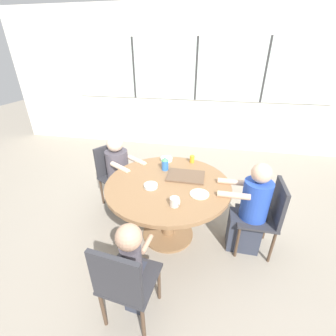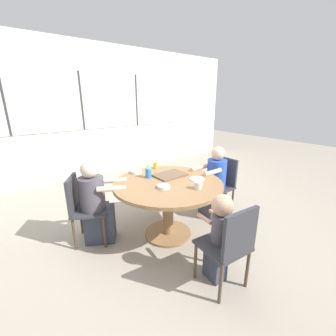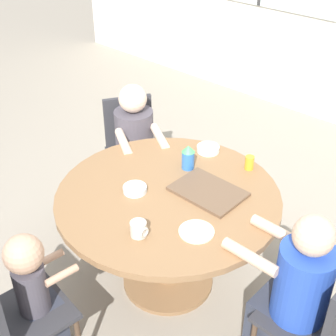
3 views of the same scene
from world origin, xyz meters
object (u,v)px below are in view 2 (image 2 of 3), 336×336
(juice_glass, at_px, (155,165))
(bowl_cereal, at_px, (136,172))
(chair_for_woman_green_shirt, at_px, (222,181))
(person_woman_green_shirt, at_px, (214,185))
(sippy_cup, at_px, (148,171))
(chair_for_man_blue_shirt, at_px, (82,204))
(person_man_blue_shirt, at_px, (96,205))
(bowl_white_shallow, at_px, (164,187))
(person_toddler, at_px, (218,236))
(coffee_mug, at_px, (198,185))
(chair_for_toddler, at_px, (231,243))

(juice_glass, distance_m, bowl_cereal, 0.33)
(chair_for_woman_green_shirt, xyz_separation_m, bowl_cereal, (-1.17, 0.54, 0.24))
(person_woman_green_shirt, xyz_separation_m, sippy_cup, (-0.97, 0.29, 0.33))
(chair_for_man_blue_shirt, relative_size, bowl_cereal, 5.61)
(chair_for_man_blue_shirt, bearing_deg, person_man_blue_shirt, 90.00)
(person_man_blue_shirt, distance_m, bowl_white_shallow, 0.86)
(bowl_white_shallow, bearing_deg, bowl_cereal, 87.34)
(bowl_white_shallow, bearing_deg, person_toddler, -85.84)
(sippy_cup, relative_size, bowl_white_shallow, 1.17)
(coffee_mug, height_order, bowl_white_shallow, coffee_mug)
(chair_for_man_blue_shirt, relative_size, juice_glass, 9.31)
(chair_for_toddler, bearing_deg, coffee_mug, 75.33)
(person_woman_green_shirt, distance_m, bowl_cereal, 1.17)
(sippy_cup, bearing_deg, chair_for_man_blue_shirt, 162.88)
(chair_for_man_blue_shirt, relative_size, bowl_white_shallow, 6.04)
(person_woman_green_shirt, xyz_separation_m, person_man_blue_shirt, (-1.62, 0.45, -0.00))
(sippy_cup, relative_size, bowl_cereal, 1.09)
(juice_glass, bearing_deg, person_toddler, -101.84)
(person_woman_green_shirt, bearing_deg, person_man_blue_shirt, 74.79)
(person_man_blue_shirt, relative_size, person_toddler, 1.15)
(chair_for_man_blue_shirt, distance_m, juice_glass, 1.12)
(sippy_cup, bearing_deg, person_toddler, -90.42)
(bowl_cereal, bearing_deg, sippy_cup, -82.20)
(person_man_blue_shirt, bearing_deg, person_toddler, 56.80)
(juice_glass, height_order, bowl_cereal, juice_glass)
(person_toddler, distance_m, bowl_white_shallow, 0.81)
(person_toddler, relative_size, bowl_white_shallow, 6.44)
(chair_for_woman_green_shirt, distance_m, chair_for_toddler, 1.55)
(person_man_blue_shirt, distance_m, coffee_mug, 1.24)
(chair_for_toddler, xyz_separation_m, juice_glass, (0.32, 1.58, 0.27))
(chair_for_man_blue_shirt, relative_size, coffee_mug, 9.09)
(chair_for_woman_green_shirt, bearing_deg, person_man_blue_shirt, 76.13)
(coffee_mug, bearing_deg, person_man_blue_shirt, 137.24)
(bowl_white_shallow, bearing_deg, sippy_cup, 80.99)
(juice_glass, bearing_deg, sippy_cup, -138.45)
(person_woman_green_shirt, height_order, bowl_white_shallow, person_woman_green_shirt)
(person_woman_green_shirt, xyz_separation_m, bowl_cereal, (-1.00, 0.54, 0.27))
(chair_for_toddler, height_order, person_woman_green_shirt, person_woman_green_shirt)
(person_woman_green_shirt, bearing_deg, bowl_cereal, 62.02)
(chair_for_man_blue_shirt, height_order, juice_glass, chair_for_man_blue_shirt)
(chair_for_woman_green_shirt, height_order, bowl_cereal, chair_for_woman_green_shirt)
(sippy_cup, height_order, bowl_cereal, sippy_cup)
(coffee_mug, bearing_deg, chair_for_toddler, -111.23)
(person_toddler, xyz_separation_m, juice_glass, (0.30, 1.43, 0.30))
(coffee_mug, xyz_separation_m, bowl_white_shallow, (-0.29, 0.25, -0.02))
(chair_for_woman_green_shirt, relative_size, person_man_blue_shirt, 0.82)
(chair_for_toddler, height_order, person_toddler, person_toddler)
(chair_for_toddler, relative_size, bowl_white_shallow, 6.04)
(person_toddler, relative_size, juice_glass, 9.94)
(person_woman_green_shirt, bearing_deg, person_toddler, 132.36)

